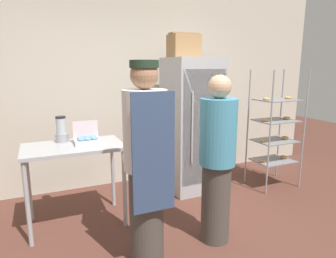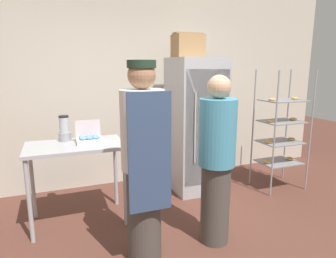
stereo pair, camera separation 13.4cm
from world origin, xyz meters
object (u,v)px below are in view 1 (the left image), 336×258
baking_rack (275,130)px  cardboard_storage_box (184,46)px  person_customer (217,160)px  refrigerator (191,125)px  blender_pitcher (61,131)px  donut_box (87,139)px  person_baker (146,162)px

baking_rack → cardboard_storage_box: (-1.24, 0.46, 1.16)m
cardboard_storage_box → person_customer: 1.78m
refrigerator → blender_pitcher: size_ratio=6.38×
donut_box → cardboard_storage_box: 1.78m
refrigerator → donut_box: size_ratio=6.67×
refrigerator → person_customer: refrigerator is taller
refrigerator → cardboard_storage_box: bearing=151.1°
baking_rack → person_baker: (-2.26, -0.90, 0.10)m
blender_pitcher → cardboard_storage_box: 1.90m
person_baker → cardboard_storage_box: bearing=52.9°
baking_rack → cardboard_storage_box: cardboard_storage_box is taller
baking_rack → cardboard_storage_box: 1.76m
cardboard_storage_box → donut_box: bearing=-161.9°
refrigerator → baking_rack: bearing=-19.5°
donut_box → person_baker: bearing=-69.0°
cardboard_storage_box → baking_rack: bearing=-20.3°
donut_box → person_customer: bearing=-39.7°
cardboard_storage_box → person_baker: 2.00m
donut_box → refrigerator: bearing=14.9°
refrigerator → blender_pitcher: 1.73m
baking_rack → person_baker: 2.44m
blender_pitcher → refrigerator: bearing=6.8°
baking_rack → person_baker: size_ratio=0.94×
cardboard_storage_box → person_baker: cardboard_storage_box is taller
person_baker → person_customer: size_ratio=1.07×
refrigerator → person_customer: bearing=-107.3°
refrigerator → donut_box: 1.53m
cardboard_storage_box → person_baker: size_ratio=0.22×
donut_box → person_customer: 1.40m
donut_box → person_customer: size_ratio=0.17×
refrigerator → cardboard_storage_box: 1.07m
baking_rack → donut_box: size_ratio=6.08×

